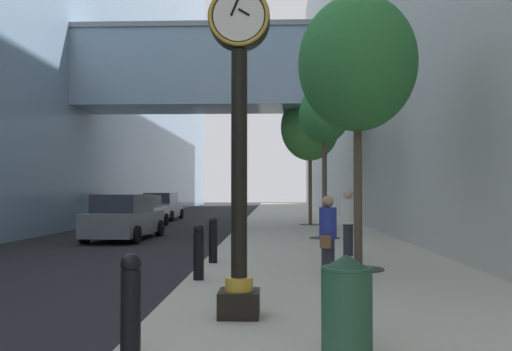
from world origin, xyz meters
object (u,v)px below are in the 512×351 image
bollard_fourth (213,239)px  pedestrian_by_clock (348,220)px  bollard_nearest (131,304)px  pedestrian_walking (328,235)px  car_silver_near (162,207)px  bollard_third (199,250)px  street_clock (239,129)px  street_tree_mid_near (324,116)px  street_tree_mid_far (310,128)px  street_tree_near (357,64)px  trash_bin (347,305)px  car_white_far (141,212)px  car_grey_mid (125,218)px

bollard_fourth → pedestrian_by_clock: bearing=24.6°
bollard_nearest → pedestrian_by_clock: pedestrian_by_clock is taller
pedestrian_walking → car_silver_near: (-8.12, 22.73, -0.15)m
bollard_third → pedestrian_by_clock: (3.40, 3.96, 0.37)m
street_clock → bollard_nearest: (-0.97, -1.87, -1.98)m
street_tree_mid_near → car_silver_near: street_tree_mid_near is taller
bollard_third → street_tree_mid_near: 10.30m
street_clock → pedestrian_walking: (1.53, 3.25, -1.70)m
street_tree_mid_far → bollard_third: bearing=-101.2°
street_tree_near → pedestrian_by_clock: (0.13, 2.50, -3.53)m
bollard_fourth → bollard_third: bearing=-90.0°
street_tree_near → car_silver_near: (-8.89, 21.59, -3.77)m
pedestrian_by_clock → bollard_nearest: bearing=-111.2°
bollard_third → trash_bin: bollard_third is taller
bollard_fourth → pedestrian_walking: pedestrian_walking is taller
pedestrian_walking → street_tree_near: bearing=55.9°
trash_bin → pedestrian_by_clock: (1.22, 8.59, 0.39)m
bollard_fourth → street_tree_near: 5.17m
bollard_nearest → street_tree_near: 8.06m
street_clock → bollard_third: size_ratio=4.32×
street_tree_mid_near → bollard_nearest: bearing=-103.3°
bollard_nearest → street_tree_mid_far: size_ratio=0.16×
street_tree_near → street_tree_mid_far: (-0.00, 15.05, 0.42)m
street_tree_mid_near → street_tree_mid_far: street_tree_mid_far is taller
pedestrian_by_clock → car_white_far: pedestrian_by_clock is taller
street_tree_near → pedestrian_by_clock: 4.33m
street_clock → trash_bin: (1.21, -1.71, -2.00)m
street_tree_mid_far → car_grey_mid: street_tree_mid_far is taller
street_clock → car_white_far: size_ratio=0.99×
pedestrian_walking → street_clock: bearing=-115.2°
street_clock → car_grey_mid: size_ratio=0.97×
car_grey_mid → bollard_fourth: bearing=-59.9°
car_white_far → street_tree_mid_far: bearing=1.8°
street_clock → trash_bin: size_ratio=4.40×
street_tree_mid_far → street_tree_near: bearing=-90.0°
bollard_third → street_tree_near: street_tree_near is taller
bollard_third → pedestrian_walking: pedestrian_walking is taller
street_tree_mid_near → car_white_far: (-8.51, 7.25, -3.76)m
street_tree_mid_near → trash_bin: (-1.08, -13.61, -3.87)m
bollard_fourth → street_tree_near: street_tree_near is taller
bollard_nearest → bollard_third: bearing=90.0°
street_clock → bollard_nearest: street_clock is taller
bollard_third → bollard_fourth: 2.40m
pedestrian_walking → pedestrian_by_clock: pedestrian_by_clock is taller
bollard_fourth → car_grey_mid: size_ratio=0.23×
bollard_nearest → car_silver_near: car_silver_near is taller
car_grey_mid → car_white_far: car_grey_mid is taller
bollard_third → trash_bin: size_ratio=1.02×
bollard_third → pedestrian_by_clock: 5.23m
street_tree_mid_near → street_tree_mid_far: (0.00, 7.53, 0.48)m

